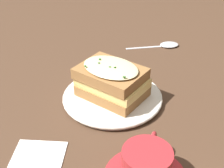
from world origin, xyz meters
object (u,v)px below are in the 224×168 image
at_px(dinner_plate, 112,98).
at_px(napkin, 36,163).
at_px(teacup_with_saucer, 146,167).
at_px(spoon, 166,45).
at_px(sandwich, 111,81).

bearing_deg(dinner_plate, napkin, 166.14).
relative_size(teacup_with_saucer, napkin, 1.26).
distance_m(teacup_with_saucer, spoon, 0.54).
bearing_deg(sandwich, teacup_with_saucer, -144.22).
distance_m(spoon, napkin, 0.58).
bearing_deg(sandwich, spoon, -9.44).
relative_size(teacup_with_saucer, spoon, 0.95).
relative_size(dinner_plate, spoon, 1.49).
distance_m(sandwich, teacup_with_saucer, 0.24).
height_order(dinner_plate, napkin, dinner_plate).
relative_size(dinner_plate, sandwich, 1.36).
relative_size(sandwich, spoon, 1.10).
xyz_separation_m(sandwich, teacup_with_saucer, (-0.20, -0.14, -0.02)).
xyz_separation_m(sandwich, napkin, (-0.24, 0.06, -0.05)).
distance_m(dinner_plate, napkin, 0.24).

